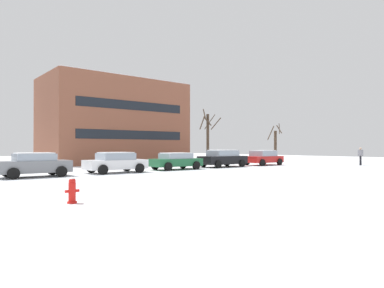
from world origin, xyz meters
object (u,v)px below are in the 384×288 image
(parked_car_gray, at_px, (34,164))
(parked_car_red, at_px, (263,158))
(pedestrian_crossing, at_px, (361,155))
(parked_car_black, at_px, (223,158))
(fire_hydrant, at_px, (72,190))
(parked_car_green, at_px, (176,161))
(parked_car_white, at_px, (116,162))

(parked_car_gray, relative_size, parked_car_red, 1.01)
(pedestrian_crossing, bearing_deg, parked_car_red, 139.42)
(parked_car_black, bearing_deg, parked_car_red, -2.85)
(fire_hydrant, distance_m, parked_car_red, 24.80)
(parked_car_gray, height_order, parked_car_black, parked_car_black)
(fire_hydrant, bearing_deg, parked_car_green, 42.04)
(parked_car_green, xyz_separation_m, pedestrian_crossing, (17.46, -6.20, 0.31))
(parked_car_white, relative_size, parked_car_black, 0.93)
(fire_hydrant, xyz_separation_m, parked_car_gray, (1.61, 10.71, 0.32))
(pedestrian_crossing, bearing_deg, parked_car_green, 160.44)
(parked_car_green, distance_m, parked_car_red, 10.39)
(fire_hydrant, bearing_deg, parked_car_red, 25.49)
(parked_car_white, height_order, parked_car_black, parked_car_black)
(parked_car_gray, xyz_separation_m, parked_car_green, (10.39, 0.11, -0.05))
(parked_car_gray, relative_size, parked_car_green, 0.96)
(parked_car_white, height_order, parked_car_green, parked_car_white)
(parked_car_black, xyz_separation_m, parked_car_red, (5.19, -0.26, -0.03))
(parked_car_gray, bearing_deg, parked_car_green, 0.60)
(fire_hydrant, distance_m, pedestrian_crossing, 29.82)
(parked_car_white, bearing_deg, fire_hydrant, -122.48)
(parked_car_gray, bearing_deg, pedestrian_crossing, -12.35)
(parked_car_black, bearing_deg, parked_car_gray, -179.19)
(parked_car_gray, relative_size, parked_car_black, 0.90)
(fire_hydrant, height_order, parked_car_red, parked_car_red)
(parked_car_red, bearing_deg, fire_hydrant, -154.51)
(parked_car_white, distance_m, parked_car_black, 10.39)
(parked_car_green, bearing_deg, pedestrian_crossing, -19.56)
(parked_car_gray, height_order, pedestrian_crossing, pedestrian_crossing)
(parked_car_white, xyz_separation_m, parked_car_black, (10.39, 0.24, 0.05))
(parked_car_green, distance_m, pedestrian_crossing, 18.53)
(parked_car_green, relative_size, parked_car_red, 1.05)
(parked_car_red, distance_m, pedestrian_crossing, 9.32)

